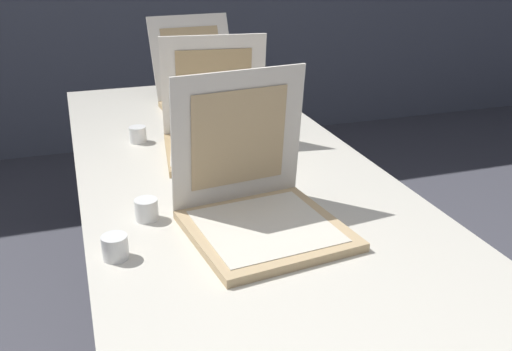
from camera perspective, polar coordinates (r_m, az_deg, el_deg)
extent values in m
cube|color=silver|center=(1.79, -2.41, -0.19)|extent=(0.92, 2.38, 0.03)
cylinder|color=gray|center=(2.90, -15.91, 0.35)|extent=(0.04, 0.04, 0.71)
cylinder|color=gray|center=(3.02, -1.12, 2.14)|extent=(0.04, 0.04, 0.71)
cube|color=tan|center=(1.42, 1.00, -5.45)|extent=(0.40, 0.40, 0.02)
cube|color=silver|center=(1.41, 0.91, -5.01)|extent=(0.33, 0.33, 0.00)
cube|color=silver|center=(1.48, -1.74, 3.77)|extent=(0.36, 0.09, 0.36)
cube|color=tan|center=(1.47, -1.67, 3.72)|extent=(0.26, 0.06, 0.26)
cube|color=tan|center=(1.93, -3.54, 2.45)|extent=(0.40, 0.40, 0.02)
cube|color=silver|center=(1.93, -3.78, 2.82)|extent=(0.36, 0.36, 0.00)
cube|color=silver|center=(2.02, -4.23, 8.91)|extent=(0.37, 0.12, 0.36)
cube|color=tan|center=(2.01, -4.19, 8.90)|extent=(0.26, 0.08, 0.26)
cube|color=tan|center=(2.39, -4.44, 6.45)|extent=(0.38, 0.38, 0.02)
cube|color=silver|center=(2.40, -4.32, 6.81)|extent=(0.32, 0.32, 0.00)
cube|color=silver|center=(2.58, -6.30, 11.68)|extent=(0.37, 0.16, 0.34)
cube|color=tan|center=(2.57, -6.27, 11.61)|extent=(0.26, 0.11, 0.24)
cube|color=#EAC156|center=(2.37, -3.89, 6.76)|extent=(0.10, 0.12, 0.01)
cube|color=tan|center=(2.42, -3.70, 7.18)|extent=(0.07, 0.05, 0.02)
sphere|color=red|center=(2.38, -3.49, 7.05)|extent=(0.02, 0.02, 0.02)
sphere|color=orange|center=(2.39, -3.83, 7.11)|extent=(0.02, 0.02, 0.02)
cylinder|color=white|center=(1.51, -10.80, -3.33)|extent=(0.06, 0.06, 0.06)
cylinder|color=white|center=(1.35, -13.80, -6.91)|extent=(0.06, 0.06, 0.06)
cylinder|color=white|center=(2.08, -11.63, 4.01)|extent=(0.06, 0.06, 0.06)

